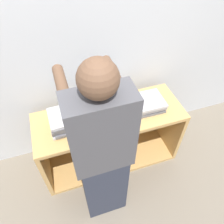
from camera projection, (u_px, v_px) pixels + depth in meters
ground_plane at (117, 176)px, 2.26m from camera, size 12.00×12.00×0.00m
wall_back at (96, 42)px, 1.78m from camera, size 8.00×0.05×2.40m
cart at (108, 133)px, 2.22m from camera, size 1.35×0.49×0.68m
laptop_open at (108, 107)px, 1.93m from camera, size 0.31×0.32×0.25m
laptop_stack_left at (70, 120)px, 1.81m from camera, size 0.34×0.26×0.13m
laptop_stack_right at (145, 104)px, 1.97m from camera, size 0.33×0.26×0.09m
person at (102, 157)px, 1.51m from camera, size 0.40×0.52×1.58m
inventory_tag at (70, 119)px, 1.72m from camera, size 0.06×0.02×0.01m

